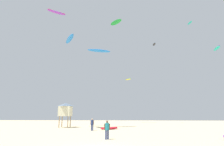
# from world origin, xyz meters

# --- Properties ---
(person_foreground) EXTENTS (0.53, 0.37, 1.66)m
(person_foreground) POSITION_xyz_m (0.12, 5.10, 0.97)
(person_foreground) COLOR navy
(person_foreground) RESTS_ON ground
(person_midground) EXTENTS (0.54, 0.37, 1.64)m
(person_midground) POSITION_xyz_m (-2.76, 14.37, 0.96)
(person_midground) COLOR navy
(person_midground) RESTS_ON ground
(kite_grounded_near) EXTENTS (2.97, 2.47, 0.40)m
(kite_grounded_near) POSITION_xyz_m (-0.53, 16.58, 0.17)
(kite_grounded_near) COLOR red
(kite_grounded_near) RESTS_ON ground
(lifeguard_tower) EXTENTS (2.30, 2.30, 4.15)m
(lifeguard_tower) POSITION_xyz_m (-8.53, 20.51, 3.05)
(lifeguard_tower) COLOR #8C704C
(lifeguard_tower) RESTS_ON ground
(kite_aloft_0) EXTENTS (3.96, 3.91, 1.09)m
(kite_aloft_0) POSITION_xyz_m (-0.22, 36.99, 27.92)
(kite_aloft_0) COLOR green
(kite_aloft_1) EXTENTS (3.02, 4.45, 1.05)m
(kite_aloft_1) POSITION_xyz_m (-7.39, 17.15, 14.82)
(kite_aloft_1) COLOR blue
(kite_aloft_2) EXTENTS (4.44, 2.54, 0.48)m
(kite_aloft_2) POSITION_xyz_m (-2.75, 20.47, 13.72)
(kite_aloft_2) COLOR blue
(kite_aloft_3) EXTENTS (0.70, 2.18, 0.31)m
(kite_aloft_3) POSITION_xyz_m (10.07, 35.94, 20.61)
(kite_aloft_3) COLOR #2D2D33
(kite_aloft_4) EXTENTS (0.88, 2.29, 0.24)m
(kite_aloft_4) POSITION_xyz_m (19.93, 35.81, 26.51)
(kite_aloft_4) COLOR #19B29E
(kite_aloft_5) EXTENTS (2.04, 2.16, 0.31)m
(kite_aloft_5) POSITION_xyz_m (3.08, 41.55, 12.14)
(kite_aloft_5) COLOR yellow
(kite_aloft_6) EXTENTS (1.39, 3.32, 0.45)m
(kite_aloft_6) POSITION_xyz_m (21.61, 26.75, 15.93)
(kite_aloft_6) COLOR #19B29E
(kite_aloft_7) EXTENTS (3.55, 3.06, 0.58)m
(kite_aloft_7) POSITION_xyz_m (-11.17, 20.14, 21.67)
(kite_aloft_7) COLOR purple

